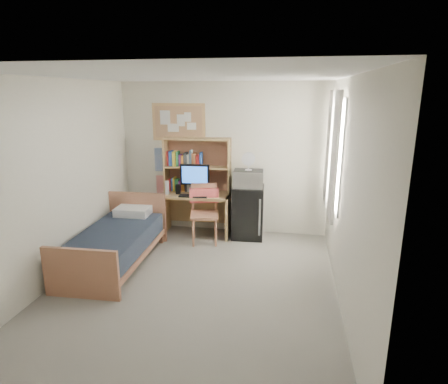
% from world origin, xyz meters
% --- Properties ---
extents(floor, '(3.60, 4.20, 0.02)m').
position_xyz_m(floor, '(0.00, 0.00, -0.01)').
color(floor, gray).
rests_on(floor, ground).
extents(ceiling, '(3.60, 4.20, 0.02)m').
position_xyz_m(ceiling, '(0.00, 0.00, 2.60)').
color(ceiling, white).
rests_on(ceiling, wall_back).
extents(wall_back, '(3.60, 0.04, 2.60)m').
position_xyz_m(wall_back, '(0.00, 2.10, 1.30)').
color(wall_back, silver).
rests_on(wall_back, floor).
extents(wall_front, '(3.60, 0.04, 2.60)m').
position_xyz_m(wall_front, '(0.00, -2.10, 1.30)').
color(wall_front, silver).
rests_on(wall_front, floor).
extents(wall_left, '(0.04, 4.20, 2.60)m').
position_xyz_m(wall_left, '(-1.80, 0.00, 1.30)').
color(wall_left, silver).
rests_on(wall_left, floor).
extents(wall_right, '(0.04, 4.20, 2.60)m').
position_xyz_m(wall_right, '(1.80, 0.00, 1.30)').
color(wall_right, silver).
rests_on(wall_right, floor).
extents(window_unit, '(0.10, 1.40, 1.70)m').
position_xyz_m(window_unit, '(1.75, 1.20, 1.60)').
color(window_unit, white).
rests_on(window_unit, wall_right).
extents(curtain_left, '(0.04, 0.55, 1.70)m').
position_xyz_m(curtain_left, '(1.72, 0.80, 1.60)').
color(curtain_left, white).
rests_on(curtain_left, wall_right).
extents(curtain_right, '(0.04, 0.55, 1.70)m').
position_xyz_m(curtain_right, '(1.72, 1.60, 1.60)').
color(curtain_right, white).
rests_on(curtain_right, wall_right).
extents(bulletin_board, '(0.94, 0.03, 0.64)m').
position_xyz_m(bulletin_board, '(-0.78, 2.08, 1.92)').
color(bulletin_board, tan).
rests_on(bulletin_board, wall_back).
extents(poster_wave, '(0.30, 0.01, 0.42)m').
position_xyz_m(poster_wave, '(-1.10, 2.09, 1.25)').
color(poster_wave, '#254B96').
rests_on(poster_wave, wall_back).
extents(poster_japan, '(0.28, 0.01, 0.36)m').
position_xyz_m(poster_japan, '(-1.10, 2.09, 0.78)').
color(poster_japan, red).
rests_on(poster_japan, wall_back).
extents(desk, '(1.19, 0.62, 0.73)m').
position_xyz_m(desk, '(-0.42, 1.79, 0.37)').
color(desk, tan).
rests_on(desk, floor).
extents(desk_chair, '(0.59, 0.59, 0.98)m').
position_xyz_m(desk_chair, '(-0.19, 1.43, 0.49)').
color(desk_chair, '#AA6F50').
rests_on(desk_chair, floor).
extents(mini_fridge, '(0.55, 0.55, 0.89)m').
position_xyz_m(mini_fridge, '(0.48, 1.82, 0.45)').
color(mini_fridge, black).
rests_on(mini_fridge, floor).
extents(bed, '(0.98, 1.87, 0.51)m').
position_xyz_m(bed, '(-1.28, 0.40, 0.25)').
color(bed, black).
rests_on(bed, floor).
extents(hutch, '(1.16, 0.33, 0.94)m').
position_xyz_m(hutch, '(-0.42, 1.94, 1.20)').
color(hutch, tan).
rests_on(hutch, desk).
extents(monitor, '(0.50, 0.05, 0.53)m').
position_xyz_m(monitor, '(-0.42, 1.73, 1.00)').
color(monitor, black).
rests_on(monitor, desk).
extents(keyboard, '(0.48, 0.17, 0.02)m').
position_xyz_m(keyboard, '(-0.41, 1.59, 0.75)').
color(keyboard, black).
rests_on(keyboard, desk).
extents(speaker_left, '(0.07, 0.07, 0.16)m').
position_xyz_m(speaker_left, '(-0.72, 1.72, 0.82)').
color(speaker_left, black).
rests_on(speaker_left, desk).
extents(speaker_right, '(0.07, 0.07, 0.16)m').
position_xyz_m(speaker_right, '(-0.12, 1.74, 0.81)').
color(speaker_right, black).
rests_on(speaker_right, desk).
extents(water_bottle, '(0.07, 0.07, 0.23)m').
position_xyz_m(water_bottle, '(-0.90, 1.67, 0.85)').
color(water_bottle, silver).
rests_on(water_bottle, desk).
extents(hoodie, '(0.50, 0.25, 0.23)m').
position_xyz_m(hoodie, '(-0.24, 1.62, 0.76)').
color(hoodie, '#F45F5C').
rests_on(hoodie, desk_chair).
extents(microwave, '(0.50, 0.40, 0.28)m').
position_xyz_m(microwave, '(0.48, 1.80, 1.03)').
color(microwave, silver).
rests_on(microwave, mini_fridge).
extents(desk_fan, '(0.23, 0.23, 0.27)m').
position_xyz_m(desk_fan, '(0.48, 1.80, 1.31)').
color(desk_fan, silver).
rests_on(desk_fan, microwave).
extents(pillow, '(0.55, 0.39, 0.13)m').
position_xyz_m(pillow, '(-1.30, 1.15, 0.57)').
color(pillow, silver).
rests_on(pillow, bed).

